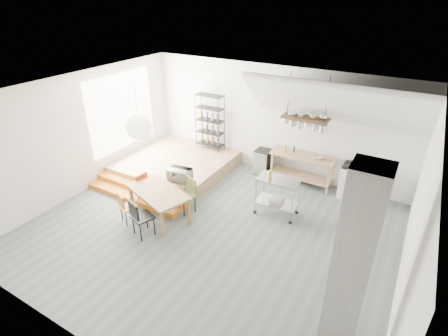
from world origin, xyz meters
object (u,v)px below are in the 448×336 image
Objects in this scene: dining_table at (159,194)px; rolling_cart at (277,192)px; stove at (352,181)px; mini_fridge at (263,162)px.

rolling_cart is at bearing 52.22° from dining_table.
rolling_cart reaches higher than dining_table.
mini_fridge is (-2.62, 0.04, -0.10)m from stove.
stove reaches higher than dining_table.
stove is at bearing -0.96° from mini_fridge.
stove is 2.63m from mini_fridge.
mini_fridge is (-1.20, 1.82, -0.26)m from rolling_cart.
mini_fridge is at bearing 121.87° from rolling_cart.
stove is 2.28m from rolling_cart.
stove reaches higher than mini_fridge.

